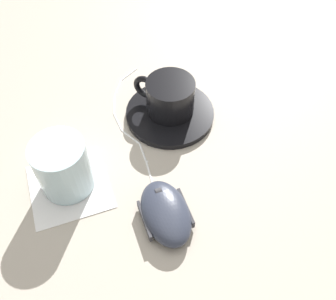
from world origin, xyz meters
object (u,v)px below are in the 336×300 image
at_px(saucer, 170,113).
at_px(drinking_glass, 63,167).
at_px(computer_mouse, 166,213).
at_px(coffee_cup, 169,96).

bearing_deg(saucer, drinking_glass, -40.58).
relative_size(saucer, computer_mouse, 1.22).
distance_m(computer_mouse, drinking_glass, 0.16).
xyz_separation_m(coffee_cup, drinking_glass, (0.16, -0.13, 0.01)).
relative_size(coffee_cup, computer_mouse, 0.86).
height_order(coffee_cup, computer_mouse, coffee_cup).
bearing_deg(saucer, computer_mouse, 4.89).
bearing_deg(drinking_glass, saucer, 139.42).
bearing_deg(coffee_cup, drinking_glass, -39.03).
xyz_separation_m(coffee_cup, computer_mouse, (0.20, 0.02, -0.02)).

